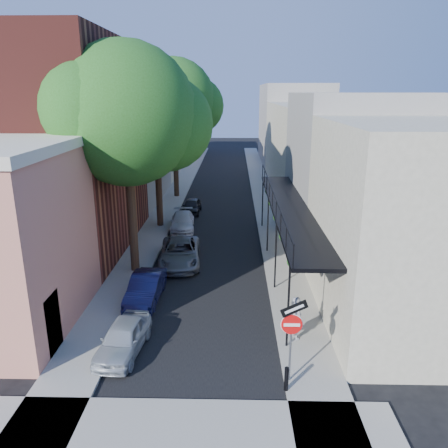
# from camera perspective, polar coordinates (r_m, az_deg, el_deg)

# --- Properties ---
(ground) EXTENTS (160.00, 160.00, 0.00)m
(ground) POSITION_cam_1_polar(r_m,az_deg,el_deg) (14.35, -4.65, -22.20)
(ground) COLOR black
(ground) RESTS_ON ground
(road_surface) EXTENTS (6.00, 64.00, 0.01)m
(road_surface) POSITION_cam_1_polar(r_m,az_deg,el_deg) (42.07, -0.51, 4.47)
(road_surface) COLOR black
(road_surface) RESTS_ON ground
(sidewalk_left) EXTENTS (2.00, 64.00, 0.12)m
(sidewalk_left) POSITION_cam_1_polar(r_m,az_deg,el_deg) (42.38, -5.94, 4.54)
(sidewalk_left) COLOR gray
(sidewalk_left) RESTS_ON ground
(sidewalk_right) EXTENTS (2.00, 64.00, 0.12)m
(sidewalk_right) POSITION_cam_1_polar(r_m,az_deg,el_deg) (42.12, 4.95, 4.50)
(sidewalk_right) COLOR gray
(sidewalk_right) RESTS_ON ground
(sidewalk_cross) EXTENTS (12.00, 2.00, 0.12)m
(sidewalk_cross) POSITION_cam_1_polar(r_m,az_deg,el_deg) (13.55, -5.12, -24.66)
(sidewalk_cross) COLOR gray
(sidewalk_cross) RESTS_ON ground
(buildings_left) EXTENTS (10.10, 59.10, 12.00)m
(buildings_left) POSITION_cam_1_polar(r_m,az_deg,el_deg) (41.43, -13.79, 10.72)
(buildings_left) COLOR tan
(buildings_left) RESTS_ON ground
(buildings_right) EXTENTS (9.80, 55.00, 10.00)m
(buildings_right) POSITION_cam_1_polar(r_m,az_deg,el_deg) (41.53, 12.15, 10.12)
(buildings_right) COLOR beige
(buildings_right) RESTS_ON ground
(sign_post) EXTENTS (0.89, 0.17, 2.99)m
(sign_post) POSITION_cam_1_polar(r_m,az_deg,el_deg) (14.04, 8.85, -13.22)
(sign_post) COLOR #595B60
(sign_post) RESTS_ON ground
(bollard) EXTENTS (0.14, 0.14, 0.80)m
(bollard) POSITION_cam_1_polar(r_m,az_deg,el_deg) (14.46, 8.15, -19.39)
(bollard) COLOR black
(bollard) RESTS_ON sidewalk_right
(oak_near) EXTENTS (7.48, 6.80, 11.42)m
(oak_near) POSITION_cam_1_polar(r_m,az_deg,el_deg) (21.87, -11.40, 13.52)
(oak_near) COLOR #341E14
(oak_near) RESTS_ON ground
(oak_mid) EXTENTS (6.60, 6.00, 10.20)m
(oak_mid) POSITION_cam_1_polar(r_m,az_deg,el_deg) (29.75, -8.06, 12.89)
(oak_mid) COLOR #341E14
(oak_mid) RESTS_ON ground
(oak_far) EXTENTS (7.70, 7.00, 11.90)m
(oak_far) POSITION_cam_1_polar(r_m,az_deg,el_deg) (38.63, -5.85, 15.63)
(oak_far) COLOR #341E14
(oak_far) RESTS_ON ground
(parked_car_a) EXTENTS (1.69, 3.51, 1.16)m
(parked_car_a) POSITION_cam_1_polar(r_m,az_deg,el_deg) (16.56, -13.02, -14.30)
(parked_car_a) COLOR #9FA8B0
(parked_car_a) RESTS_ON ground
(parked_car_b) EXTENTS (1.38, 3.69, 1.20)m
(parked_car_b) POSITION_cam_1_polar(r_m,az_deg,el_deg) (20.08, -10.19, -8.24)
(parked_car_b) COLOR #13153E
(parked_car_b) RESTS_ON ground
(parked_car_c) EXTENTS (2.47, 4.77, 1.28)m
(parked_car_c) POSITION_cam_1_polar(r_m,az_deg,el_deg) (23.95, -5.75, -3.73)
(parked_car_c) COLOR slate
(parked_car_c) RESTS_ON ground
(parked_car_d) EXTENTS (1.87, 3.99, 1.13)m
(parked_car_d) POSITION_cam_1_polar(r_m,az_deg,el_deg) (29.89, -5.45, 0.32)
(parked_car_d) COLOR white
(parked_car_d) RESTS_ON ground
(parked_car_e) EXTENTS (1.41, 3.33, 1.12)m
(parked_car_e) POSITION_cam_1_polar(r_m,az_deg,el_deg) (33.87, -4.24, 2.33)
(parked_car_e) COLOR black
(parked_car_e) RESTS_ON ground
(pedestrian) EXTENTS (0.62, 0.73, 1.69)m
(pedestrian) POSITION_cam_1_polar(r_m,az_deg,el_deg) (16.88, 9.40, -11.94)
(pedestrian) COLOR gray
(pedestrian) RESTS_ON sidewalk_right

